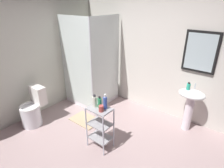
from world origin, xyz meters
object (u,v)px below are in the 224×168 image
(pedestal_sink, at_px, (190,102))
(toilet, at_px, (33,110))
(hand_soap_bottle, at_px, (188,86))
(bath_mat, at_px, (85,120))
(body_wash_bottle_green, at_px, (100,103))
(rinse_cup, at_px, (101,109))
(storage_cart, at_px, (100,125))
(shower_stall, at_px, (92,84))
(shampoo_bottle_blue, at_px, (105,102))
(lotion_bottle_white, at_px, (95,101))

(pedestal_sink, relative_size, toilet, 1.07)
(hand_soap_bottle, bearing_deg, toilet, -143.94)
(bath_mat, bearing_deg, hand_soap_bottle, 31.82)
(pedestal_sink, bearing_deg, body_wash_bottle_green, -126.37)
(hand_soap_bottle, bearing_deg, rinse_cup, -120.05)
(storage_cart, bearing_deg, toilet, -166.94)
(shower_stall, relative_size, pedestal_sink, 2.47)
(pedestal_sink, relative_size, shampoo_bottle_blue, 3.26)
(shower_stall, distance_m, body_wash_bottle_green, 1.57)
(storage_cart, bearing_deg, lotion_bottle_white, -179.85)
(shower_stall, distance_m, lotion_bottle_white, 1.53)
(lotion_bottle_white, distance_m, rinse_cup, 0.18)
(lotion_bottle_white, height_order, bath_mat, lotion_bottle_white)
(storage_cart, distance_m, bath_mat, 0.93)
(body_wash_bottle_green, bearing_deg, lotion_bottle_white, -162.19)
(shower_stall, distance_m, pedestal_sink, 2.16)
(shower_stall, height_order, toilet, shower_stall)
(shower_stall, bearing_deg, toilet, -102.08)
(toilet, xyz_separation_m, hand_soap_bottle, (2.34, 1.71, 0.56))
(hand_soap_bottle, bearing_deg, storage_cart, -122.98)
(pedestal_sink, distance_m, hand_soap_bottle, 0.30)
(storage_cart, bearing_deg, hand_soap_bottle, 57.02)
(body_wash_bottle_green, xyz_separation_m, rinse_cup, (0.09, -0.07, -0.04))
(lotion_bottle_white, relative_size, bath_mat, 0.34)
(shampoo_bottle_blue, bearing_deg, storage_cart, -142.45)
(rinse_cup, bearing_deg, bath_mat, 153.71)
(shampoo_bottle_blue, bearing_deg, hand_soap_bottle, 58.13)
(shampoo_bottle_blue, height_order, body_wash_bottle_green, shampoo_bottle_blue)
(shower_stall, relative_size, toilet, 2.63)
(storage_cart, height_order, shampoo_bottle_blue, shampoo_bottle_blue)
(storage_cart, xyz_separation_m, bath_mat, (-0.74, 0.36, -0.43))
(pedestal_sink, relative_size, rinse_cup, 8.40)
(bath_mat, bearing_deg, pedestal_sink, 30.52)
(storage_cart, bearing_deg, pedestal_sink, 54.63)
(pedestal_sink, distance_m, shampoo_bottle_blue, 1.61)
(pedestal_sink, distance_m, storage_cart, 1.68)
(rinse_cup, bearing_deg, storage_cart, 149.30)
(shower_stall, relative_size, lotion_bottle_white, 9.74)
(shampoo_bottle_blue, height_order, bath_mat, shampoo_bottle_blue)
(shower_stall, bearing_deg, storage_cart, -41.53)
(body_wash_bottle_green, relative_size, rinse_cup, 1.97)
(lotion_bottle_white, bearing_deg, toilet, -166.04)
(pedestal_sink, xyz_separation_m, body_wash_bottle_green, (-0.99, -1.34, 0.25))
(shampoo_bottle_blue, distance_m, body_wash_bottle_green, 0.10)
(toilet, height_order, lotion_bottle_white, lotion_bottle_white)
(shampoo_bottle_blue, relative_size, body_wash_bottle_green, 1.31)
(toilet, height_order, body_wash_bottle_green, body_wash_bottle_green)
(pedestal_sink, height_order, rinse_cup, rinse_cup)
(body_wash_bottle_green, bearing_deg, bath_mat, 155.30)
(shampoo_bottle_blue, bearing_deg, lotion_bottle_white, -162.09)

